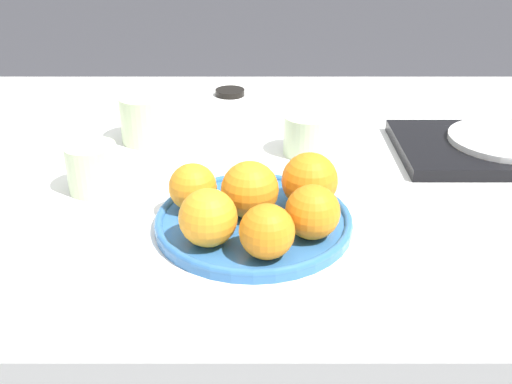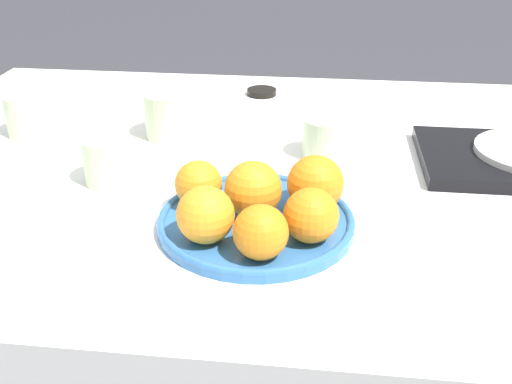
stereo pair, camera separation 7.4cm
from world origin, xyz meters
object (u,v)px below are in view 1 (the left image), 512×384
Objects in this scene: orange_1 at (315,212)px; serving_tray at (504,149)px; orange_2 at (252,190)px; side_plate at (506,140)px; orange_4 at (269,232)px; orange_5 at (210,218)px; orange_3 at (312,181)px; cup_2 at (149,119)px; cup_0 at (95,168)px; cup_1 at (1,124)px; orange_0 at (195,187)px; fruit_platter at (256,221)px; soy_dish at (233,92)px; cup_3 at (310,135)px.

serving_tray is at bearing 39.59° from orange_1.
side_plate is at bearing 28.70° from orange_2.
orange_4 is at bearing -77.94° from orange_2.
side_plate is at bearing 32.53° from orange_5.
orange_4 is at bearing -115.63° from orange_3.
orange_4 is (0.02, -0.09, -0.00)m from orange_2.
orange_3 is at bearing -44.86° from cup_2.
cup_1 is at bearing 139.45° from cup_0.
orange_0 is at bearing 130.10° from orange_4.
serving_tray is at bearing 32.53° from orange_5.
side_plate is (0.33, 0.20, -0.02)m from orange_3.
orange_4 is 0.31m from cup_0.
orange_2 reaches higher than cup_1.
orange_0 is at bearing 106.93° from orange_5.
orange_3 is 0.43× the size of side_plate.
orange_1 is at bearing -91.90° from orange_3.
fruit_platter is 3.42× the size of orange_3.
soy_dish is at bearing 103.94° from orange_3.
cup_1 is (-0.44, 0.36, -0.01)m from orange_4.
cup_2 is at bearing 110.46° from orange_5.
cup_2 reaches higher than cup_3.
fruit_platter is 0.51m from cup_1.
soy_dish is at bearing 34.79° from cup_1.
soy_dish is at bearing 114.51° from cup_3.
orange_5 is 0.54m from serving_tray.
orange_5 is 0.80× the size of cup_2.
cup_3 is (0.01, 0.20, -0.02)m from orange_3.
orange_0 is 0.15m from orange_3.
cup_0 is 0.83× the size of cup_2.
orange_5 is (-0.05, -0.06, 0.04)m from fruit_platter.
cup_3 is at bearing 179.57° from side_plate.
orange_0 is 0.15m from orange_4.
orange_2 is at bearing 118.22° from fruit_platter.
orange_1 is 0.09m from orange_2.
orange_0 reaches higher than cup_3.
orange_0 reaches higher than side_plate.
side_plate is at bearing 29.94° from fruit_platter.
orange_0 is 0.74× the size of cup_1.
orange_3 reaches higher than orange_5.
side_plate is 0.59m from cup_2.
orange_1 is at bearing -140.41° from side_plate.
cup_2 is 0.27m from cup_3.
orange_4 reaches higher than orange_0.
cup_1 is (-0.43, 0.27, 0.03)m from fruit_platter.
fruit_platter is at bearing -61.78° from orange_2.
orange_2 is 1.06× the size of orange_5.
cup_3 is (-0.32, 0.00, 0.02)m from serving_tray.
orange_2 is at bearing -111.87° from cup_3.
cup_0 is at bearing -168.54° from serving_tray.
orange_3 is 1.03× the size of cup_0.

